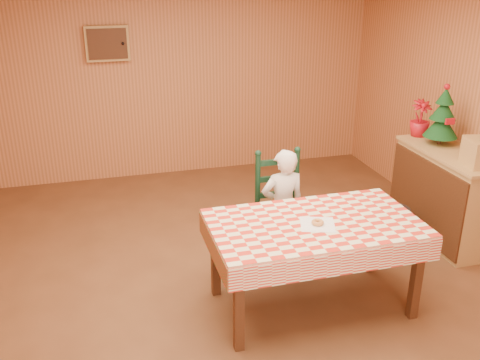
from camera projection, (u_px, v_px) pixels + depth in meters
name	position (u px, v px, depth m)	size (l,w,h in m)	color
ground	(246.00, 289.00, 4.67)	(6.00, 6.00, 0.00)	brown
cabin_walls	(229.00, 69.00, 4.46)	(5.10, 6.05, 2.65)	#BD7444
dining_table	(314.00, 231.00, 4.20)	(1.66, 0.96, 0.77)	#492613
ladder_chair	(280.00, 211.00, 4.97)	(0.44, 0.40, 1.08)	black
seated_child	(283.00, 208.00, 4.90)	(0.41, 0.27, 1.12)	silver
napkin	(318.00, 224.00, 4.12)	(0.26, 0.26, 0.00)	white
donut	(318.00, 222.00, 4.12)	(0.10, 0.10, 0.03)	#CC8949
shelf_unit	(446.00, 195.00, 5.41)	(0.54, 1.24, 0.93)	tan
christmas_tree	(443.00, 117.00, 5.36)	(0.34, 0.34, 0.62)	#492613
flower_arrangement	(420.00, 118.00, 5.64)	(0.22, 0.22, 0.39)	#AD101B
storage_bin	(391.00, 224.00, 5.44)	(0.35, 0.35, 0.35)	black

